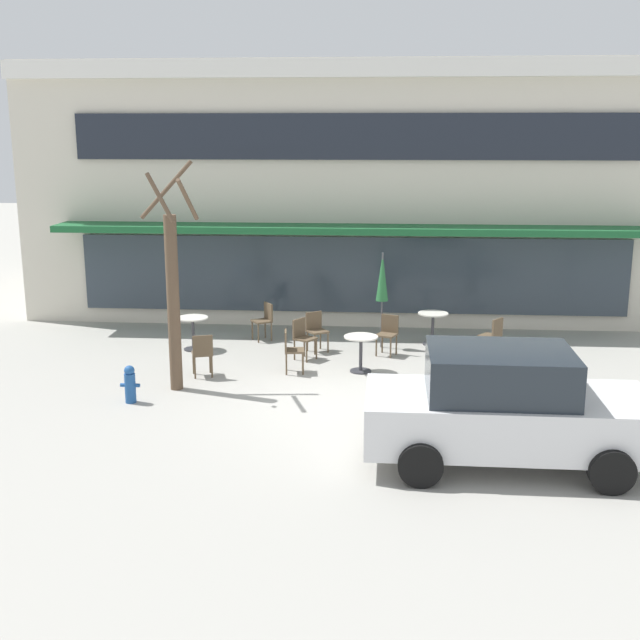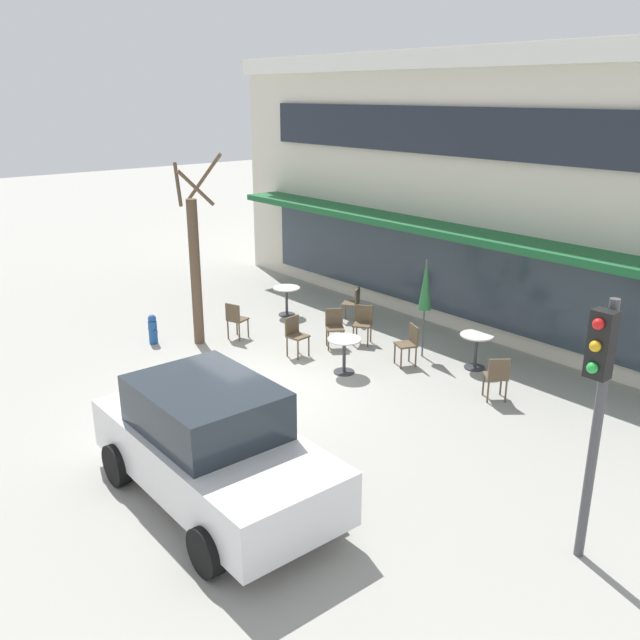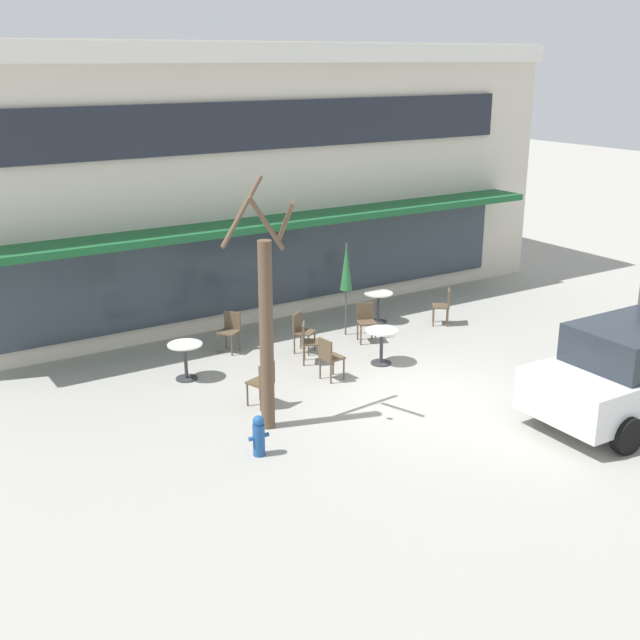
{
  "view_description": "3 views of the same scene",
  "coord_description": "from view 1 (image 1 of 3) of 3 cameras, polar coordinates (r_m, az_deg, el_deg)",
  "views": [
    {
      "loc": [
        0.7,
        -13.85,
        4.87
      ],
      "look_at": [
        -0.51,
        2.24,
        1.05
      ],
      "focal_mm": 45.0,
      "sensor_mm": 36.0,
      "label": 1
    },
    {
      "loc": [
        10.05,
        -6.73,
        5.58
      ],
      "look_at": [
        -0.76,
        2.36,
        0.82
      ],
      "focal_mm": 38.0,
      "sensor_mm": 36.0,
      "label": 2
    },
    {
      "loc": [
        -9.33,
        -10.65,
        6.21
      ],
      "look_at": [
        -0.77,
        2.75,
        0.99
      ],
      "focal_mm": 45.0,
      "sensor_mm": 36.0,
      "label": 3
    }
  ],
  "objects": [
    {
      "name": "cafe_chair_2",
      "position": [
        17.82,
        4.85,
        -0.83
      ],
      "size": [
        0.52,
        0.52,
        0.89
      ],
      "color": "brown",
      "rests_on": "ground"
    },
    {
      "name": "patio_umbrella_green_folded",
      "position": [
        18.18,
        4.45,
        3.02
      ],
      "size": [
        0.28,
        0.28,
        2.2
      ],
      "color": "#4C4C51",
      "rests_on": "ground"
    },
    {
      "name": "parked_sedan",
      "position": [
        12.22,
        13.04,
        -6.09
      ],
      "size": [
        4.22,
        2.06,
        1.76
      ],
      "color": "silver",
      "rests_on": "ground"
    },
    {
      "name": "cafe_table_streetside",
      "position": [
        18.38,
        -9.03,
        -0.54
      ],
      "size": [
        0.7,
        0.7,
        0.76
      ],
      "color": "#333338",
      "rests_on": "ground"
    },
    {
      "name": "cafe_chair_4",
      "position": [
        18.05,
        -0.29,
        -0.6
      ],
      "size": [
        0.56,
        0.56,
        0.89
      ],
      "color": "brown",
      "rests_on": "ground"
    },
    {
      "name": "cafe_chair_3",
      "position": [
        17.42,
        -1.24,
        -1.12
      ],
      "size": [
        0.55,
        0.55,
        0.89
      ],
      "color": "brown",
      "rests_on": "ground"
    },
    {
      "name": "building_facade",
      "position": [
        23.87,
        2.64,
        9.5
      ],
      "size": [
        17.04,
        9.1,
        6.57
      ],
      "color": "beige",
      "rests_on": "ground"
    },
    {
      "name": "cafe_table_near_wall",
      "position": [
        18.78,
        8.02,
        -0.22
      ],
      "size": [
        0.7,
        0.7,
        0.76
      ],
      "color": "#333338",
      "rests_on": "ground"
    },
    {
      "name": "cafe_chair_0",
      "position": [
        17.94,
        12.2,
        -0.99
      ],
      "size": [
        0.56,
        0.56,
        0.89
      ],
      "color": "brown",
      "rests_on": "ground"
    },
    {
      "name": "cafe_table_by_tree",
      "position": [
        16.52,
        2.92,
        -1.98
      ],
      "size": [
        0.7,
        0.7,
        0.76
      ],
      "color": "#333338",
      "rests_on": "ground"
    },
    {
      "name": "fire_hydrant",
      "position": [
        15.1,
        -13.36,
        -4.45
      ],
      "size": [
        0.36,
        0.2,
        0.71
      ],
      "color": "#1E4C8C",
      "rests_on": "ground"
    },
    {
      "name": "cafe_chair_1",
      "position": [
        19.05,
        -3.97,
        0.11
      ],
      "size": [
        0.55,
        0.55,
        0.89
      ],
      "color": "brown",
      "rests_on": "ground"
    },
    {
      "name": "cafe_chair_6",
      "position": [
        16.33,
        -8.36,
        -2.25
      ],
      "size": [
        0.51,
        0.51,
        0.89
      ],
      "color": "brown",
      "rests_on": "ground"
    },
    {
      "name": "cafe_chair_5",
      "position": [
        16.45,
        -2.09,
        -2.0
      ],
      "size": [
        0.44,
        0.44,
        0.89
      ],
      "color": "brown",
      "rests_on": "ground"
    },
    {
      "name": "ground_plane",
      "position": [
        14.69,
        1.32,
        -6.03
      ],
      "size": [
        80.0,
        80.0,
        0.0
      ],
      "primitive_type": "plane",
      "color": "#9E9B93"
    },
    {
      "name": "street_tree",
      "position": [
        15.34,
        -10.41,
        1.91
      ],
      "size": [
        1.14,
        1.14,
        4.34
      ],
      "color": "brown",
      "rests_on": "ground"
    }
  ]
}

